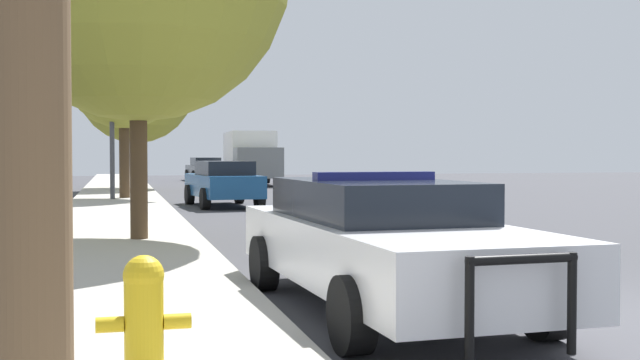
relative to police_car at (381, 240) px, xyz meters
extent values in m
cube|color=#ADA89E|center=(-2.66, -1.05, -0.68)|extent=(3.00, 110.00, 0.13)
cube|color=white|center=(0.00, -0.05, -0.10)|extent=(2.09, 5.34, 0.63)
cube|color=black|center=(-0.01, 0.21, 0.42)|extent=(1.71, 2.81, 0.41)
cylinder|color=black|center=(0.98, -1.64, -0.41)|extent=(0.27, 0.67, 0.66)
cylinder|color=black|center=(-0.83, -1.72, -0.41)|extent=(0.27, 0.67, 0.66)
cylinder|color=black|center=(0.84, 1.62, -0.41)|extent=(0.27, 0.67, 0.66)
cylinder|color=black|center=(-0.98, 1.54, -0.41)|extent=(0.27, 0.67, 0.66)
cylinder|color=black|center=(0.54, -2.78, -0.19)|extent=(0.07, 0.07, 0.75)
cylinder|color=black|center=(-0.29, -2.82, -0.19)|extent=(0.07, 0.07, 0.75)
cylinder|color=black|center=(0.12, -2.80, 0.15)|extent=(0.88, 0.11, 0.07)
cube|color=navy|center=(-0.01, 0.21, 0.67)|extent=(1.34, 0.26, 0.09)
cube|color=navy|center=(0.93, -0.01, -0.06)|extent=(0.18, 3.79, 0.18)
cylinder|color=gold|center=(-2.54, -2.67, -0.27)|extent=(0.26, 0.26, 0.70)
sphere|color=gold|center=(-2.54, -2.67, 0.12)|extent=(0.27, 0.27, 0.27)
cylinder|color=gold|center=(-2.75, -2.67, -0.20)|extent=(0.18, 0.10, 0.10)
cylinder|color=gold|center=(-2.32, -2.67, -0.20)|extent=(0.18, 0.10, 0.10)
cylinder|color=#424247|center=(-2.85, 19.88, 1.77)|extent=(0.16, 0.16, 4.77)
cylinder|color=#424247|center=(-1.44, 19.88, 4.01)|extent=(2.83, 0.11, 0.11)
cube|color=black|center=(-0.03, 19.88, 3.56)|extent=(0.30, 0.24, 0.90)
sphere|color=red|center=(-0.03, 19.75, 3.86)|extent=(0.20, 0.20, 0.20)
sphere|color=orange|center=(-0.03, 19.75, 3.56)|extent=(0.20, 0.20, 0.20)
sphere|color=green|center=(-0.03, 19.75, 3.26)|extent=(0.20, 0.20, 0.20)
cube|color=#474C51|center=(2.52, 41.29, -0.10)|extent=(2.01, 4.68, 0.62)
cube|color=black|center=(2.53, 41.06, 0.44)|extent=(1.65, 2.47, 0.47)
cylinder|color=black|center=(1.58, 42.67, -0.41)|extent=(0.27, 0.67, 0.66)
cylinder|color=black|center=(3.32, 42.76, -0.41)|extent=(0.27, 0.67, 0.66)
cylinder|color=black|center=(1.72, 39.82, -0.41)|extent=(0.27, 0.67, 0.66)
cylinder|color=black|center=(3.46, 39.91, -0.41)|extent=(0.27, 0.67, 0.66)
cube|color=navy|center=(0.53, 17.15, -0.08)|extent=(2.06, 4.39, 0.67)
cube|color=black|center=(0.55, 16.94, 0.47)|extent=(1.65, 2.33, 0.43)
cylinder|color=black|center=(-0.41, 18.39, -0.42)|extent=(0.30, 0.67, 0.65)
cylinder|color=black|center=(1.25, 18.54, -0.42)|extent=(0.30, 0.67, 0.65)
cylinder|color=black|center=(-0.18, 15.76, -0.42)|extent=(0.30, 0.67, 0.65)
cylinder|color=black|center=(1.48, 15.91, -0.42)|extent=(0.30, 0.67, 0.65)
cube|color=slate|center=(4.19, 31.81, 0.45)|extent=(2.39, 2.16, 1.53)
cube|color=white|center=(4.32, 35.51, 0.89)|extent=(2.51, 5.42, 2.41)
cylinder|color=black|center=(5.33, 31.97, -0.31)|extent=(0.31, 0.88, 0.87)
cylinder|color=black|center=(3.06, 32.05, -0.31)|extent=(0.31, 0.88, 0.87)
cylinder|color=black|center=(5.49, 36.47, -0.31)|extent=(0.31, 0.88, 0.87)
cylinder|color=black|center=(3.22, 36.55, -0.31)|extent=(0.31, 0.88, 0.87)
cylinder|color=#4C3823|center=(-1.86, 28.67, 0.97)|extent=(0.46, 0.46, 3.16)
sphere|color=#999933|center=(-1.86, 28.67, 3.98)|extent=(5.19, 5.19, 5.19)
cylinder|color=#4C3823|center=(-2.45, 20.58, 1.04)|extent=(0.35, 0.35, 3.32)
sphere|color=#999933|center=(-2.45, 20.58, 3.84)|extent=(4.13, 4.13, 4.13)
cylinder|color=#4C3823|center=(-2.32, 6.73, 1.06)|extent=(0.31, 0.31, 3.34)
camera|label=1|loc=(-2.70, -8.01, 0.91)|focal=45.00mm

